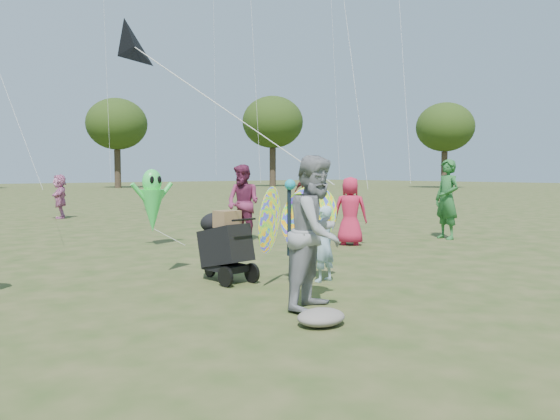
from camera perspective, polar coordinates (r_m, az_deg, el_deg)
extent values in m
plane|color=#51592B|center=(7.42, 8.73, -9.06)|extent=(160.00, 160.00, 0.00)
imported|color=#93B9D1|center=(8.33, 4.56, -3.53)|extent=(0.44, 0.31, 1.16)
imported|color=gray|center=(6.67, 3.84, -2.35)|extent=(1.11, 1.00, 1.87)
ellipsoid|color=slate|center=(6.07, 4.31, -11.11)|extent=(0.57, 0.46, 0.18)
imported|color=#BF1E3F|center=(12.55, 7.35, -0.10)|extent=(0.87, 0.90, 1.56)
imported|color=#732649|center=(13.13, -3.86, 0.74)|extent=(0.90, 1.05, 1.85)
imported|color=#25632C|center=(14.17, 17.05, 1.08)|extent=(0.65, 0.82, 1.99)
imported|color=#551C20|center=(22.05, 2.74, 1.95)|extent=(1.11, 0.65, 1.77)
imported|color=#C5709F|center=(21.12, -22.01, 1.33)|extent=(0.94, 1.54, 1.59)
cube|color=black|center=(8.37, -5.72, -3.72)|extent=(0.53, 0.90, 0.71)
cube|color=black|center=(8.42, -5.70, -5.95)|extent=(0.47, 0.72, 0.10)
ellipsoid|color=black|center=(8.54, -6.67, -1.35)|extent=(0.51, 0.45, 0.33)
cylinder|color=black|center=(8.01, -5.72, -6.97)|extent=(0.08, 0.30, 0.30)
cylinder|color=black|center=(8.28, -2.95, -6.59)|extent=(0.08, 0.30, 0.30)
cylinder|color=black|center=(8.81, -7.35, -6.25)|extent=(0.07, 0.22, 0.22)
cylinder|color=black|center=(7.93, -3.80, -1.01)|extent=(0.44, 0.07, 0.03)
cube|color=olive|center=(8.28, -5.54, -0.95)|extent=(0.36, 0.31, 0.26)
ellipsoid|color=orange|center=(7.78, -1.07, -1.06)|extent=(0.98, 0.71, 1.24)
ellipsoid|color=orange|center=(8.27, 3.05, -0.76)|extent=(0.98, 0.71, 1.24)
cylinder|color=black|center=(8.04, 0.96, -1.26)|extent=(0.06, 0.06, 1.00)
cone|color=orange|center=(8.03, 2.02, -5.84)|extent=(0.36, 0.49, 0.93)
sphere|color=teal|center=(7.99, 1.06, 2.66)|extent=(0.16, 0.16, 0.16)
cone|color=black|center=(7.88, -15.09, 16.21)|extent=(0.89, 0.62, 0.81)
cylinder|color=silver|center=(7.26, -5.13, 9.99)|extent=(1.74, 2.10, 1.86)
cone|color=#36E552|center=(12.62, -13.19, -0.06)|extent=(0.56, 0.56, 0.95)
ellipsoid|color=#36E552|center=(12.59, -13.23, 2.89)|extent=(0.44, 0.39, 0.57)
ellipsoid|color=black|center=(12.39, -13.24, 3.10)|extent=(0.10, 0.05, 0.17)
ellipsoid|color=black|center=(12.47, -12.50, 3.12)|extent=(0.10, 0.05, 0.17)
cylinder|color=#36E552|center=(12.47, -14.45, 1.71)|extent=(0.43, 0.10, 0.49)
cylinder|color=#36E552|center=(12.74, -12.01, 1.79)|extent=(0.43, 0.10, 0.49)
cylinder|color=silver|center=(12.64, -11.52, -2.77)|extent=(0.61, 0.41, 0.41)
cylinder|color=silver|center=(21.96, 12.38, 20.12)|extent=(4.32, 4.52, 13.01)
cylinder|color=#3A2D21|center=(59.58, -16.60, 4.15)|extent=(0.66, 0.67, 3.99)
ellipsoid|color=#2B4214|center=(59.79, -16.69, 8.61)|extent=(6.27, 6.27, 5.33)
cylinder|color=#3A2D21|center=(62.72, -0.77, 4.49)|extent=(0.73, 0.73, 4.41)
ellipsoid|color=#2B4214|center=(62.98, -0.77, 9.17)|extent=(6.93, 6.93, 5.89)
cylinder|color=#3A2D21|center=(59.31, 16.78, 4.04)|extent=(0.63, 0.63, 3.78)
ellipsoid|color=#2B4214|center=(59.49, 16.87, 8.29)|extent=(5.94, 5.94, 5.05)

